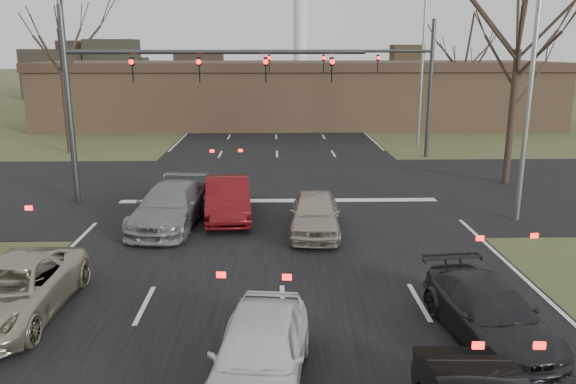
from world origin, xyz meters
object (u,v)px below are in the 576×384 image
object	(u,v)px
streetlight_right_near	(527,70)
streetlight_right_far	(420,61)
mast_arm_near	(149,81)
car_white_sedan	(259,353)
car_grey_ahead	(170,206)
mast_arm_far	(383,72)
building	(299,93)
car_silver_ahead	(315,213)
car_red_ahead	(228,198)
car_charcoal_sedan	(489,313)
car_silver_suv	(13,290)

from	to	relation	value
streetlight_right_near	streetlight_right_far	world-z (taller)	same
streetlight_right_near	mast_arm_near	bearing A→B (deg)	167.95
mast_arm_near	car_white_sedan	world-z (taller)	mast_arm_near
car_grey_ahead	mast_arm_far	bearing A→B (deg)	59.07
mast_arm_near	streetlight_right_near	distance (m)	14.38
streetlight_right_near	car_white_sedan	distance (m)	14.93
building	streetlight_right_far	distance (m)	13.53
streetlight_right_near	car_white_sedan	bearing A→B (deg)	-131.31
mast_arm_far	car_silver_ahead	size ratio (longest dim) A/B	2.61
car_grey_ahead	car_red_ahead	distance (m)	2.25
building	car_charcoal_sedan	distance (m)	37.03
streetlight_right_far	car_grey_ahead	bearing A→B (deg)	-127.53
mast_arm_far	car_red_ahead	distance (m)	15.40
building	car_grey_ahead	xyz separation A→B (m)	(-6.00, -28.34, -1.91)
streetlight_right_near	car_silver_suv	bearing A→B (deg)	-153.91
streetlight_right_far	building	bearing A→B (deg)	123.65
car_grey_ahead	car_white_sedan	bearing A→B (deg)	-64.74
building	car_charcoal_sedan	xyz separation A→B (m)	(2.55, -36.89, -2.02)
building	streetlight_right_far	world-z (taller)	streetlight_right_far
car_charcoal_sedan	car_red_ahead	xyz separation A→B (m)	(-6.53, 9.55, 0.13)
car_grey_ahead	car_silver_ahead	size ratio (longest dim) A/B	1.23
mast_arm_near	streetlight_right_near	xyz separation A→B (m)	(14.05, -3.00, 0.51)
car_white_sedan	building	bearing A→B (deg)	93.04
streetlight_right_near	car_silver_suv	xyz separation A→B (m)	(-15.32, -7.50, -4.90)
car_white_sedan	car_grey_ahead	distance (m)	10.84
streetlight_right_near	car_charcoal_sedan	xyz separation A→B (m)	(-4.27, -8.89, -4.95)
mast_arm_far	car_charcoal_sedan	size ratio (longest dim) A/B	2.52
mast_arm_near	building	bearing A→B (deg)	73.87
mast_arm_far	car_charcoal_sedan	xyz separation A→B (m)	(-1.63, -21.89, -4.38)
mast_arm_near	car_charcoal_sedan	bearing A→B (deg)	-50.56
car_silver_suv	car_charcoal_sedan	bearing A→B (deg)	-5.79
car_grey_ahead	car_silver_ahead	bearing A→B (deg)	-3.92
streetlight_right_far	car_silver_ahead	world-z (taller)	streetlight_right_far
building	car_white_sedan	world-z (taller)	building
streetlight_right_far	car_red_ahead	xyz separation A→B (m)	(-11.30, -16.34, -4.82)
streetlight_right_far	car_silver_suv	bearing A→B (deg)	-122.85
car_silver_suv	car_white_sedan	xyz separation A→B (m)	(6.00, -3.10, 0.05)
car_red_ahead	car_silver_ahead	xyz separation A→B (m)	(3.21, -1.95, -0.05)
car_charcoal_sedan	car_grey_ahead	size ratio (longest dim) A/B	0.85
streetlight_right_far	car_charcoal_sedan	distance (m)	26.79
mast_arm_near	car_red_ahead	size ratio (longest dim) A/B	2.59
streetlight_right_far	car_grey_ahead	world-z (taller)	streetlight_right_far
car_grey_ahead	mast_arm_near	bearing A→B (deg)	116.64
streetlight_right_near	car_grey_ahead	bearing A→B (deg)	-178.48
car_silver_suv	streetlight_right_near	bearing A→B (deg)	27.45
mast_arm_near	streetlight_right_far	world-z (taller)	streetlight_right_far
building	car_grey_ahead	distance (m)	29.03
car_grey_ahead	car_red_ahead	bearing A→B (deg)	32.71
car_red_ahead	mast_arm_near	bearing A→B (deg)	139.14
streetlight_right_near	car_silver_ahead	distance (m)	9.10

